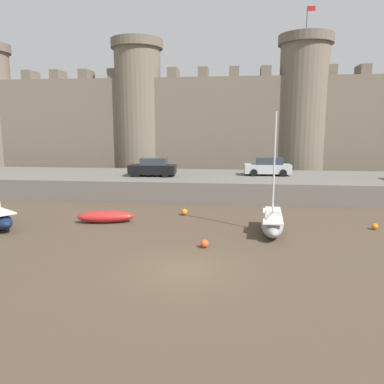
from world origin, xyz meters
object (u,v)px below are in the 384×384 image
object	(u,v)px
rowboat_foreground_left	(106,216)
mooring_buoy_off_centre	(205,244)
sailboat_near_channel_left	(272,223)
car_quay_centre_west	(268,167)
mooring_buoy_mid_mud	(184,212)
car_quay_east	(153,167)
mooring_buoy_near_shore	(375,226)

from	to	relation	value
rowboat_foreground_left	mooring_buoy_off_centre	size ratio (longest dim) A/B	8.91
rowboat_foreground_left	sailboat_near_channel_left	distance (m)	10.28
mooring_buoy_off_centre	car_quay_centre_west	bearing A→B (deg)	74.88
mooring_buoy_mid_mud	mooring_buoy_off_centre	distance (m)	7.16
mooring_buoy_off_centre	car_quay_east	world-z (taller)	car_quay_east
rowboat_foreground_left	mooring_buoy_off_centre	distance (m)	7.90
sailboat_near_channel_left	car_quay_east	bearing A→B (deg)	129.49
car_quay_east	sailboat_near_channel_left	bearing A→B (deg)	-50.51
sailboat_near_channel_left	rowboat_foreground_left	bearing A→B (deg)	172.85
sailboat_near_channel_left	mooring_buoy_mid_mud	bearing A→B (deg)	145.24
mooring_buoy_off_centre	mooring_buoy_near_shore	bearing A→B (deg)	25.12
sailboat_near_channel_left	mooring_buoy_off_centre	xyz separation A→B (m)	(-3.59, -3.04, -0.42)
mooring_buoy_near_shore	car_quay_centre_west	bearing A→B (deg)	114.51
rowboat_foreground_left	mooring_buoy_near_shore	size ratio (longest dim) A/B	9.99
rowboat_foreground_left	sailboat_near_channel_left	size ratio (longest dim) A/B	0.54
rowboat_foreground_left	car_quay_east	size ratio (longest dim) A/B	0.89
sailboat_near_channel_left	mooring_buoy_off_centre	size ratio (longest dim) A/B	16.47
mooring_buoy_near_shore	car_quay_centre_west	world-z (taller)	car_quay_centre_west
mooring_buoy_mid_mud	car_quay_east	xyz separation A→B (m)	(-3.83, 7.53, 2.25)
sailboat_near_channel_left	mooring_buoy_mid_mud	distance (m)	6.76
mooring_buoy_near_shore	car_quay_centre_west	xyz separation A→B (m)	(-5.31, 11.64, 2.29)
mooring_buoy_off_centre	car_quay_east	size ratio (longest dim) A/B	0.10
mooring_buoy_near_shore	mooring_buoy_mid_mud	bearing A→B (deg)	168.57
sailboat_near_channel_left	car_quay_centre_west	xyz separation A→B (m)	(0.78, 13.14, 1.84)
mooring_buoy_near_shore	car_quay_east	bearing A→B (deg)	147.42
mooring_buoy_off_centre	mooring_buoy_near_shore	distance (m)	10.69
rowboat_foreground_left	car_quay_centre_west	bearing A→B (deg)	47.20
rowboat_foreground_left	car_quay_centre_west	world-z (taller)	car_quay_centre_west
sailboat_near_channel_left	mooring_buoy_near_shore	world-z (taller)	sailboat_near_channel_left
mooring_buoy_mid_mud	mooring_buoy_near_shore	bearing A→B (deg)	-11.43
mooring_buoy_off_centre	car_quay_east	xyz separation A→B (m)	(-5.79, 14.42, 2.26)
rowboat_foreground_left	mooring_buoy_mid_mud	size ratio (longest dim) A/B	8.42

